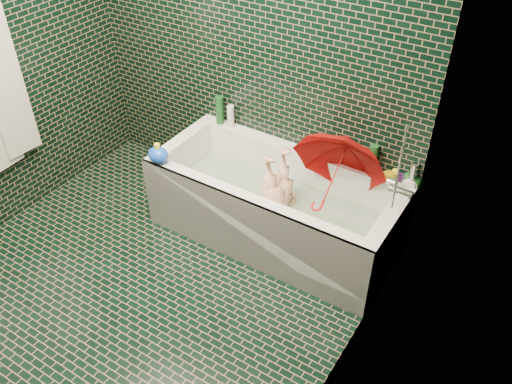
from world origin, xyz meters
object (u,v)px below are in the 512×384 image
Objects in this scene: bathtub at (274,212)px; bath_toy at (158,155)px; umbrella at (334,176)px; rubber_duck at (390,175)px; child at (279,206)px.

bathtub is 0.89m from bath_toy.
rubber_duck is at bearing 43.10° from umbrella.
bath_toy is at bearing -165.43° from rubber_duck.
bath_toy is (-1.12, -0.39, -0.02)m from umbrella.
bath_toy is at bearing -156.72° from bathtub.
bathtub is 9.69× the size of bath_toy.
bathtub is 13.96× the size of rubber_duck.
umbrella reaches higher than child.
bathtub reaches higher than child.
bathtub is at bearing 6.08° from bath_toy.
rubber_duck is (0.28, 0.25, -0.03)m from umbrella.
child is (0.05, -0.02, 0.10)m from bathtub.
child is at bearing -160.55° from rubber_duck.
umbrella is (0.38, 0.08, 0.42)m from bathtub.
umbrella reaches higher than bathtub.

